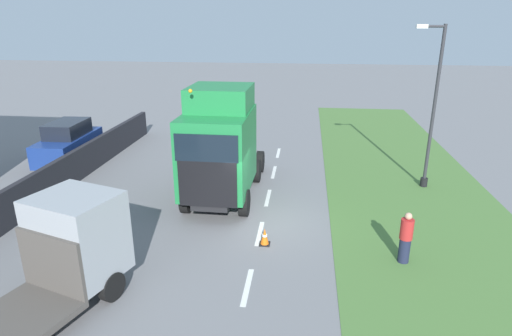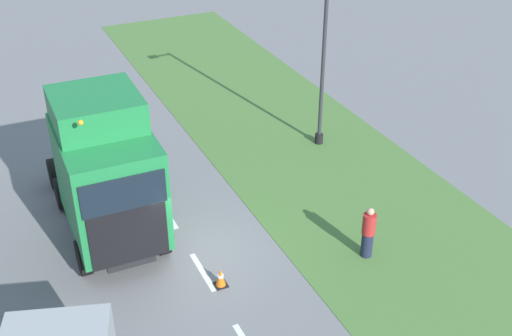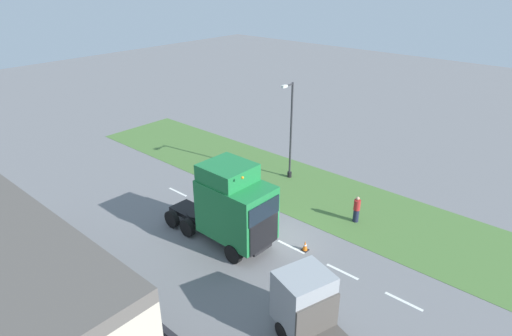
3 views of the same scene
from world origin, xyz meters
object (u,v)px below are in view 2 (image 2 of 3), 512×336
at_px(pedestrian, 368,233).
at_px(traffic_cone_lead, 221,277).
at_px(lamp_post, 321,65).
at_px(lorry_cab, 107,173).

xyz_separation_m(pedestrian, traffic_cone_lead, (4.37, -0.59, -0.54)).
bearing_deg(lamp_post, traffic_cone_lead, 42.88).
distance_m(lamp_post, pedestrian, 7.37).
distance_m(lorry_cab, traffic_cone_lead, 4.43).
relative_size(lorry_cab, traffic_cone_lead, 12.08).
relative_size(lamp_post, pedestrian, 4.16).
bearing_deg(lorry_cab, pedestrian, 149.79).
xyz_separation_m(lorry_cab, pedestrian, (-6.48, 3.88, -1.54)).
relative_size(lorry_cab, pedestrian, 4.19).
bearing_deg(lorry_cab, traffic_cone_lead, 123.34).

